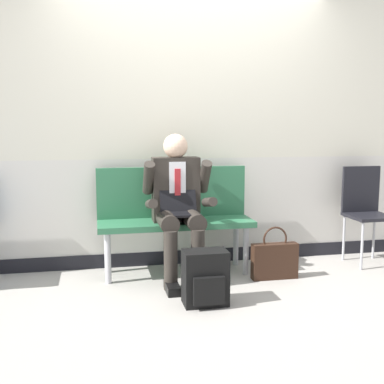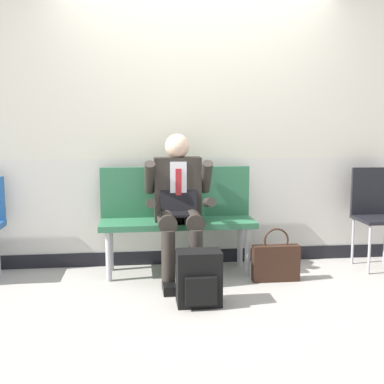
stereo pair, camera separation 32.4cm
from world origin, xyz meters
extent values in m
plane|color=#9E9991|center=(0.00, 0.00, 0.00)|extent=(18.00, 18.00, 0.00)
cube|color=beige|center=(0.00, 0.55, 1.88)|extent=(6.96, 0.12, 1.78)
cube|color=beige|center=(0.00, 0.55, 0.56)|extent=(6.96, 0.12, 0.87)
cube|color=black|center=(0.00, 0.55, 0.06)|extent=(6.96, 0.14, 0.13)
cube|color=#2D6B47|center=(-0.21, 0.20, 0.45)|extent=(1.34, 0.42, 0.05)
cube|color=#2D6B47|center=(-0.21, 0.38, 0.70)|extent=(1.34, 0.04, 0.45)
cylinder|color=#B7B7BC|center=(-0.80, 0.05, 0.21)|extent=(0.05, 0.05, 0.43)
cylinder|color=#B7B7BC|center=(-0.80, 0.35, 0.21)|extent=(0.05, 0.05, 0.43)
cylinder|color=#B7B7BC|center=(0.39, 0.05, 0.21)|extent=(0.05, 0.05, 0.43)
cylinder|color=#B7B7BC|center=(0.39, 0.35, 0.21)|extent=(0.05, 0.05, 0.43)
cylinder|color=#2D2823|center=(-0.32, -0.01, 0.52)|extent=(0.15, 0.40, 0.15)
cylinder|color=#2D2823|center=(-0.32, -0.20, 0.24)|extent=(0.11, 0.11, 0.48)
cube|color=black|center=(-0.32, -0.26, 0.04)|extent=(0.10, 0.26, 0.07)
cylinder|color=#2D2823|center=(-0.10, -0.01, 0.52)|extent=(0.15, 0.40, 0.15)
cylinder|color=#2D2823|center=(-0.10, -0.20, 0.24)|extent=(0.11, 0.11, 0.48)
cube|color=black|center=(-0.10, -0.26, 0.04)|extent=(0.10, 0.26, 0.07)
cube|color=#2D2823|center=(-0.21, 0.20, 0.75)|extent=(0.40, 0.18, 0.55)
cube|color=silver|center=(-0.21, 0.11, 0.80)|extent=(0.14, 0.01, 0.39)
cube|color=#B22328|center=(-0.21, 0.10, 0.77)|extent=(0.05, 0.01, 0.33)
sphere|color=beige|center=(-0.21, 0.20, 1.12)|extent=(0.21, 0.21, 0.21)
cylinder|color=#2D2823|center=(-0.45, 0.13, 0.86)|extent=(0.09, 0.25, 0.30)
cylinder|color=#2D2823|center=(-0.45, -0.04, 0.67)|extent=(0.08, 0.27, 0.12)
cylinder|color=#2D2823|center=(0.03, 0.13, 0.86)|extent=(0.09, 0.25, 0.30)
cylinder|color=#2D2823|center=(0.03, -0.04, 0.67)|extent=(0.08, 0.27, 0.12)
cube|color=black|center=(-0.21, -0.04, 0.58)|extent=(0.31, 0.22, 0.02)
cube|color=black|center=(-0.21, 0.09, 0.69)|extent=(0.31, 0.08, 0.21)
cube|color=black|center=(-0.12, -0.56, 0.20)|extent=(0.32, 0.20, 0.40)
cube|color=black|center=(-0.12, -0.68, 0.14)|extent=(0.22, 0.04, 0.20)
cube|color=#331E14|center=(0.59, -0.11, 0.15)|extent=(0.39, 0.10, 0.31)
torus|color=#331E14|center=(0.59, -0.11, 0.35)|extent=(0.21, 0.02, 0.21)
cube|color=black|center=(1.61, 0.13, 0.46)|extent=(0.38, 0.38, 0.03)
cube|color=black|center=(1.61, 0.30, 0.69)|extent=(0.38, 0.03, 0.44)
cylinder|color=#A5A5AA|center=(1.45, -0.03, 0.22)|extent=(0.02, 0.02, 0.44)
cylinder|color=#A5A5AA|center=(1.45, 0.29, 0.22)|extent=(0.02, 0.02, 0.44)
camera|label=1|loc=(-0.88, -3.78, 1.29)|focal=44.25mm
camera|label=2|loc=(-0.56, -3.83, 1.29)|focal=44.25mm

